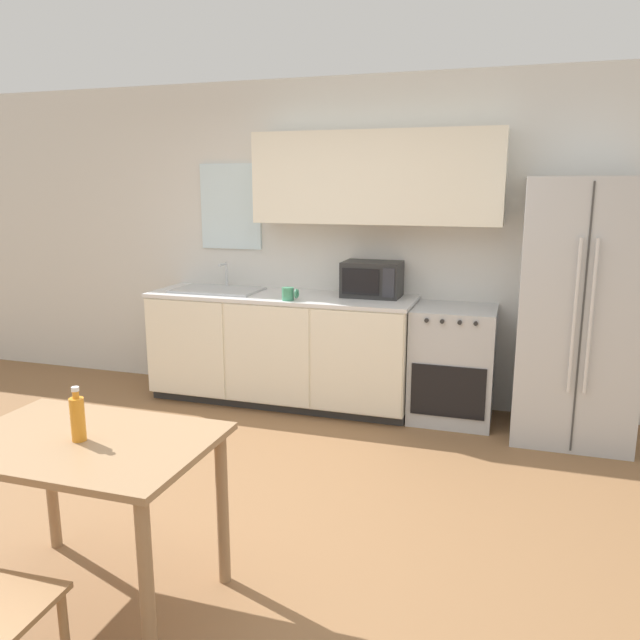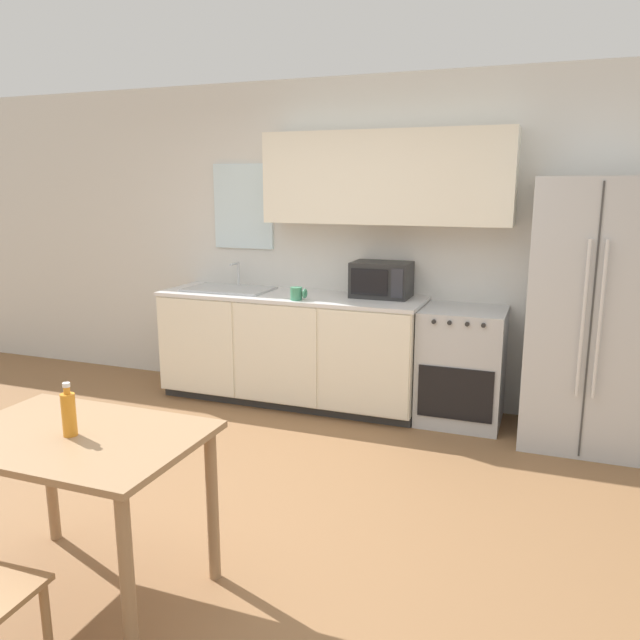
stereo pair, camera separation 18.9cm
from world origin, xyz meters
name	(u,v)px [view 1 (the left image)]	position (x,y,z in m)	size (l,w,h in m)	color
ground_plane	(226,518)	(0.00, 0.00, 0.00)	(12.00, 12.00, 0.00)	olive
wall_back	(345,231)	(0.06, 2.24, 1.45)	(12.00, 0.38, 2.70)	silver
kitchen_counter	(281,348)	(-0.40, 1.92, 0.47)	(2.24, 0.67, 0.94)	#333333
oven_range	(453,364)	(1.03, 1.95, 0.45)	(0.63, 0.60, 0.90)	#B7BABC
refrigerator	(577,311)	(1.90, 1.87, 0.94)	(0.81, 0.78, 1.89)	silver
kitchen_sink	(218,289)	(-0.99, 1.93, 0.95)	(0.74, 0.45, 0.23)	#B7BABC
microwave	(372,279)	(0.35, 2.05, 1.08)	(0.47, 0.33, 0.29)	#282828
coffee_mug	(289,294)	(-0.24, 1.68, 0.99)	(0.13, 0.09, 0.10)	#3F8C66
dining_table	(86,466)	(-0.24, -0.82, 0.65)	(1.08, 0.74, 0.78)	#997551
drink_bottle	(78,418)	(-0.24, -0.84, 0.88)	(0.06, 0.06, 0.24)	orange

